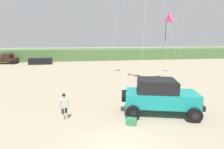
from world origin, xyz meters
name	(u,v)px	position (x,y,z in m)	size (l,w,h in m)	color
dune_ridge	(104,54)	(4.07, 38.27, 1.25)	(90.00, 9.55, 2.50)	#4C703D
jeep	(160,96)	(3.31, 3.49, 1.20)	(5.02, 3.46, 2.26)	teal
person_watching	(64,105)	(-2.57, 3.46, 0.94)	(0.53, 0.46, 1.67)	#DBB28E
cooler_box	(132,121)	(1.13, 2.31, 0.19)	(0.56, 0.36, 0.38)	#2D7F51
distant_pickup	(6,59)	(-16.39, 31.75, 0.94)	(4.72, 2.67, 1.98)	black
distant_sedan	(41,61)	(-9.38, 29.82, 0.60)	(4.20, 1.70, 1.20)	black
kite_yellow_diamond	(168,20)	(7.49, 11.43, 6.74)	(2.54, 4.35, 7.44)	#E04C93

